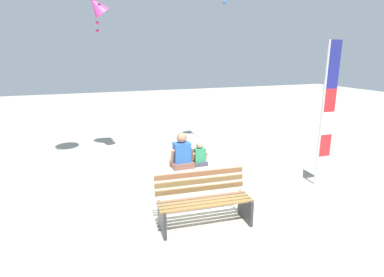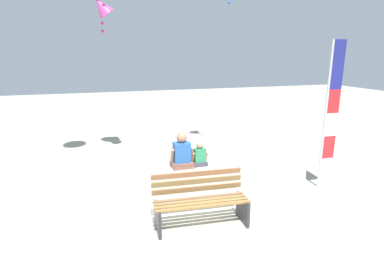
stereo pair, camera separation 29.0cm
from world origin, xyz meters
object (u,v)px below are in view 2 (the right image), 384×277
(person_adult, at_px, (182,154))
(flag_banner, at_px, (330,108))
(park_bench, at_px, (200,202))
(kite_magenta, at_px, (102,7))
(person_child, at_px, (200,156))

(person_adult, distance_m, flag_banner, 3.24)
(park_bench, height_order, kite_magenta, kite_magenta)
(kite_magenta, bearing_deg, park_bench, -71.71)
(person_child, xyz_separation_m, kite_magenta, (-1.64, 2.41, 3.12))
(person_adult, height_order, person_child, person_adult)
(person_child, height_order, kite_magenta, kite_magenta)
(kite_magenta, bearing_deg, flag_banner, -34.37)
(park_bench, distance_m, kite_magenta, 5.22)
(flag_banner, height_order, kite_magenta, kite_magenta)
(person_child, xyz_separation_m, flag_banner, (2.68, -0.55, 0.97))
(kite_magenta, bearing_deg, person_adult, -62.45)
(flag_banner, relative_size, kite_magenta, 3.62)
(park_bench, relative_size, person_adult, 2.24)
(person_adult, relative_size, flag_banner, 0.23)
(person_child, bearing_deg, flag_banner, -11.52)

